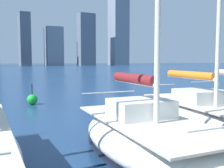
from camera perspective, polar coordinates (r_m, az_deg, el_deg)
sailboat_orange at (r=11.73m, az=19.42°, el=-6.50°), size 3.70×8.67×9.69m
sailboat_maroon at (r=8.06m, az=7.53°, el=-11.11°), size 3.52×6.76×12.26m
channel_buoy at (r=18.51m, az=-16.97°, el=-3.22°), size 0.70×0.70×1.40m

